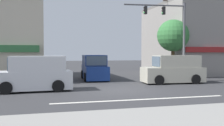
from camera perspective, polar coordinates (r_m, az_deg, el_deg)
ground_plane at (r=16.43m, az=2.18°, el=-5.85°), size 120.00×120.00×0.00m
lane_marking_stripe at (r=13.16m, az=6.67°, el=-7.87°), size 9.00×0.24×0.01m
sidewalk_curb at (r=8.79m, az=18.99°, el=-12.58°), size 40.00×5.00×0.16m
building_right_corner at (r=32.07m, az=19.84°, el=4.83°), size 11.97×10.34×7.66m
street_tree at (r=24.90m, az=13.14°, el=5.79°), size 2.94×2.94×5.38m
utility_pole_near_left at (r=21.34m, az=-21.49°, el=6.43°), size 1.40×0.22×7.56m
utility_pole_far_right at (r=27.37m, az=12.34°, el=6.01°), size 1.40×0.22×7.97m
traffic_light_mast at (r=20.99m, az=12.99°, el=7.28°), size 4.87×0.65×6.20m
van_crossing_center at (r=16.47m, az=-16.60°, el=-2.40°), size 4.68×2.19×2.11m
van_parked_curbside at (r=20.46m, az=13.28°, el=-1.48°), size 4.71×2.26×2.11m
van_crossing_leftbound at (r=22.56m, az=-3.87°, el=-1.08°), size 2.26×4.71×2.11m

